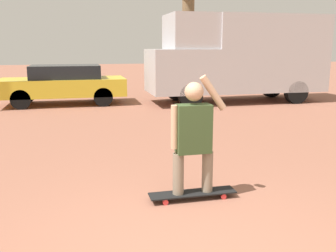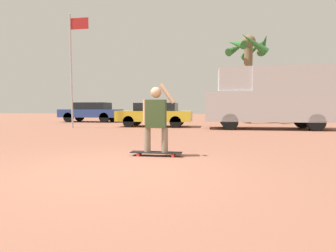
% 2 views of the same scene
% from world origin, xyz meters
% --- Properties ---
extents(skateboard, '(1.13, 0.25, 0.09)m').
position_xyz_m(skateboard, '(0.42, 1.39, 0.07)').
color(skateboard, black).
rests_on(skateboard, ground_plane).
extents(person_skateboarder, '(0.71, 0.23, 1.50)m').
position_xyz_m(person_skateboarder, '(0.42, 1.39, 0.88)').
color(person_skateboarder, gray).
rests_on(person_skateboarder, skateboard).
extents(camper_van, '(6.12, 2.00, 2.97)m').
position_xyz_m(camper_van, '(4.58, 9.34, 1.61)').
color(camper_van, black).
rests_on(camper_van, ground_plane).
extents(parked_car_yellow, '(4.09, 1.72, 1.32)m').
position_xyz_m(parked_car_yellow, '(-1.40, 10.13, 0.71)').
color(parked_car_yellow, black).
rests_on(parked_car_yellow, ground_plane).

